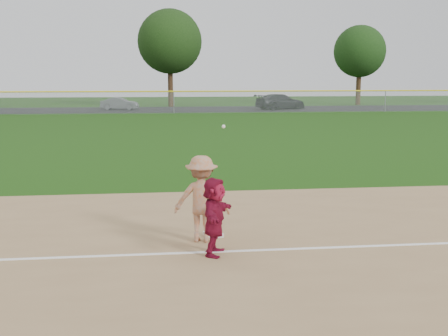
{
  "coord_description": "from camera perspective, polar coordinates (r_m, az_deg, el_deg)",
  "views": [
    {
      "loc": [
        -1.52,
        -11.29,
        3.43
      ],
      "look_at": [
        0.0,
        1.5,
        1.3
      ],
      "focal_mm": 45.0,
      "sensor_mm": 36.0,
      "label": 1
    }
  ],
  "objects": [
    {
      "name": "tree_3",
      "position": [
        68.33,
        13.63,
        11.43
      ],
      "size": [
        6.0,
        6.0,
        9.19
      ],
      "color": "#382414",
      "rests_on": "ground"
    },
    {
      "name": "tree_2",
      "position": [
        62.92,
        -5.53,
        12.67
      ],
      "size": [
        7.0,
        7.0,
        10.58
      ],
      "color": "#342113",
      "rests_on": "ground"
    },
    {
      "name": "car_mid",
      "position": [
        57.58,
        -10.56,
        6.45
      ],
      "size": [
        3.86,
        1.82,
        1.22
      ],
      "primitive_type": "imported",
      "rotation": [
        0.0,
        0.0,
        1.42
      ],
      "color": "#5B5E63",
      "rests_on": "parking_asphalt"
    },
    {
      "name": "outfield_fence",
      "position": [
        51.34,
        -5.13,
        7.72
      ],
      "size": [
        110.0,
        0.12,
        110.0
      ],
      "color": "#999EA0",
      "rests_on": "ground"
    },
    {
      "name": "first_base",
      "position": [
        12.12,
        -1.09,
        -6.75
      ],
      "size": [
        0.42,
        0.42,
        0.08
      ],
      "primitive_type": "cube",
      "rotation": [
        0.0,
        0.0,
        0.21
      ],
      "color": "silver",
      "rests_on": "infield_dirt"
    },
    {
      "name": "parking_asphalt",
      "position": [
        57.42,
        -5.29,
        5.94
      ],
      "size": [
        120.0,
        10.0,
        0.01
      ],
      "primitive_type": "cube",
      "color": "black",
      "rests_on": "ground"
    },
    {
      "name": "car_right",
      "position": [
        57.93,
        5.75,
        6.73
      ],
      "size": [
        5.73,
        3.93,
        1.54
      ],
      "primitive_type": "imported",
      "rotation": [
        0.0,
        0.0,
        1.94
      ],
      "color": "black",
      "rests_on": "parking_asphalt"
    },
    {
      "name": "ground",
      "position": [
        11.9,
        0.86,
        -7.37
      ],
      "size": [
        160.0,
        160.0,
        0.0
      ],
      "primitive_type": "plane",
      "color": "#1A440D",
      "rests_on": "ground"
    },
    {
      "name": "first_base_play",
      "position": [
        11.6,
        -2.28,
        -3.13
      ],
      "size": [
        1.27,
        0.89,
        2.43
      ],
      "color": "#969699",
      "rests_on": "infield_dirt"
    },
    {
      "name": "base_runner",
      "position": [
        10.75,
        -0.98,
        -4.92
      ],
      "size": [
        0.84,
        1.47,
        1.51
      ],
      "primitive_type": "imported",
      "rotation": [
        0.0,
        0.0,
        1.27
      ],
      "color": "maroon",
      "rests_on": "infield_dirt"
    },
    {
      "name": "foul_line",
      "position": [
        11.14,
        1.41,
        -8.42
      ],
      "size": [
        60.0,
        0.1,
        0.01
      ],
      "primitive_type": "cube",
      "color": "white",
      "rests_on": "infield_dirt"
    }
  ]
}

